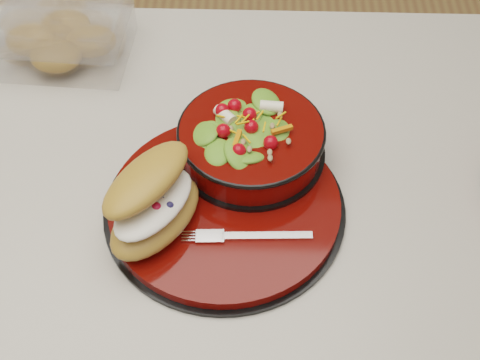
{
  "coord_description": "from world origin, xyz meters",
  "views": [
    {
      "loc": [
        -0.04,
        -0.62,
        1.62
      ],
      "look_at": [
        -0.06,
        -0.05,
        0.94
      ],
      "focal_mm": 50.0,
      "sensor_mm": 36.0,
      "label": 1
    }
  ],
  "objects_px": {
    "island_counter": "(272,319)",
    "salad_bowl": "(251,137)",
    "dinner_plate": "(225,206)",
    "pastry_box": "(59,33)",
    "croissant": "(154,202)",
    "fork": "(250,236)"
  },
  "relations": [
    {
      "from": "croissant",
      "to": "fork",
      "type": "relative_size",
      "value": 1.23
    },
    {
      "from": "island_counter",
      "to": "salad_bowl",
      "type": "height_order",
      "value": "salad_bowl"
    },
    {
      "from": "salad_bowl",
      "to": "fork",
      "type": "height_order",
      "value": "salad_bowl"
    },
    {
      "from": "fork",
      "to": "pastry_box",
      "type": "bearing_deg",
      "value": 37.9
    },
    {
      "from": "island_counter",
      "to": "dinner_plate",
      "type": "height_order",
      "value": "dinner_plate"
    },
    {
      "from": "salad_bowl",
      "to": "pastry_box",
      "type": "relative_size",
      "value": 0.93
    },
    {
      "from": "salad_bowl",
      "to": "fork",
      "type": "distance_m",
      "value": 0.15
    },
    {
      "from": "dinner_plate",
      "to": "croissant",
      "type": "bearing_deg",
      "value": -156.81
    },
    {
      "from": "island_counter",
      "to": "croissant",
      "type": "distance_m",
      "value": 0.55
    },
    {
      "from": "island_counter",
      "to": "croissant",
      "type": "bearing_deg",
      "value": -146.06
    },
    {
      "from": "pastry_box",
      "to": "salad_bowl",
      "type": "bearing_deg",
      "value": -32.61
    },
    {
      "from": "croissant",
      "to": "pastry_box",
      "type": "relative_size",
      "value": 0.82
    },
    {
      "from": "dinner_plate",
      "to": "fork",
      "type": "distance_m",
      "value": 0.07
    },
    {
      "from": "dinner_plate",
      "to": "salad_bowl",
      "type": "distance_m",
      "value": 0.1
    },
    {
      "from": "island_counter",
      "to": "croissant",
      "type": "xyz_separation_m",
      "value": [
        -0.17,
        -0.11,
        0.51
      ]
    },
    {
      "from": "island_counter",
      "to": "pastry_box",
      "type": "xyz_separation_m",
      "value": [
        -0.36,
        0.24,
        0.49
      ]
    },
    {
      "from": "salad_bowl",
      "to": "pastry_box",
      "type": "bearing_deg",
      "value": 143.8
    },
    {
      "from": "fork",
      "to": "pastry_box",
      "type": "relative_size",
      "value": 0.66
    },
    {
      "from": "croissant",
      "to": "fork",
      "type": "xyz_separation_m",
      "value": [
        0.12,
        -0.02,
        -0.04
      ]
    },
    {
      "from": "dinner_plate",
      "to": "pastry_box",
      "type": "distance_m",
      "value": 0.42
    },
    {
      "from": "dinner_plate",
      "to": "island_counter",
      "type": "bearing_deg",
      "value": 43.14
    },
    {
      "from": "fork",
      "to": "salad_bowl",
      "type": "bearing_deg",
      "value": -1.82
    }
  ]
}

